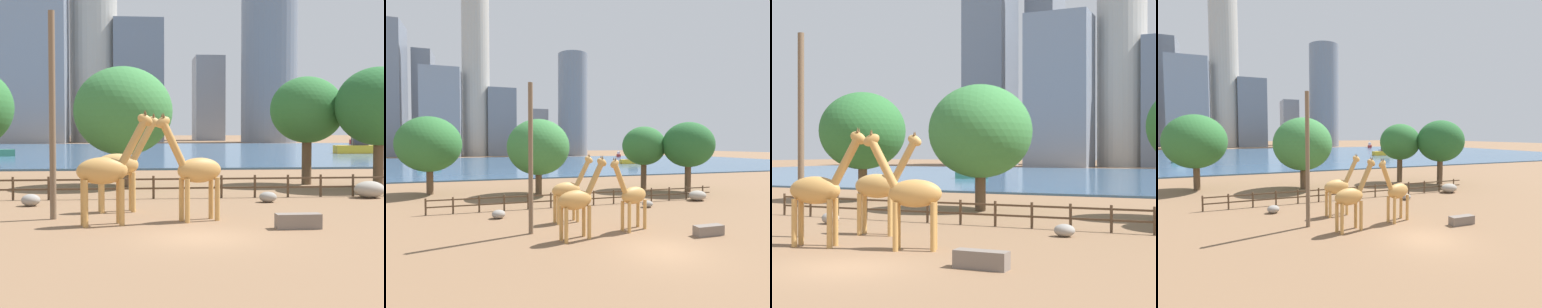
% 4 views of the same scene
% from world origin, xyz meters
% --- Properties ---
extents(ground_plane, '(400.00, 400.00, 0.00)m').
position_xyz_m(ground_plane, '(0.00, 80.00, 0.00)').
color(ground_plane, brown).
extents(harbor_water, '(180.00, 86.00, 0.20)m').
position_xyz_m(harbor_water, '(0.00, 77.00, 0.10)').
color(harbor_water, '#3D6084').
rests_on(harbor_water, ground).
extents(giraffe_tall, '(3.31, 1.22, 4.73)m').
position_xyz_m(giraffe_tall, '(-3.06, 6.96, 2.25)').
color(giraffe_tall, tan).
rests_on(giraffe_tall, ground).
extents(giraffe_companion, '(3.33, 1.36, 4.76)m').
position_xyz_m(giraffe_companion, '(-3.53, 3.12, 2.26)').
color(giraffe_companion, '#C18C47').
rests_on(giraffe_companion, ground).
extents(giraffe_young, '(3.13, 1.66, 4.66)m').
position_xyz_m(giraffe_young, '(0.22, 3.85, 2.20)').
color(giraffe_young, '#C18C47').
rests_on(giraffe_young, ground).
extents(utility_pole, '(0.28, 0.28, 9.09)m').
position_xyz_m(utility_pole, '(-5.96, 4.95, 4.55)').
color(utility_pole, brown).
rests_on(utility_pole, ground).
extents(boulder_near_fence, '(0.95, 0.76, 0.57)m').
position_xyz_m(boulder_near_fence, '(4.74, 9.79, 0.29)').
color(boulder_near_fence, gray).
rests_on(boulder_near_fence, ground).
extents(boulder_small, '(0.97, 0.82, 0.62)m').
position_xyz_m(boulder_small, '(-7.71, 9.43, 0.31)').
color(boulder_small, gray).
rests_on(boulder_small, ground).
extents(feeding_trough, '(1.80, 0.60, 0.60)m').
position_xyz_m(feeding_trough, '(4.09, 1.57, 0.30)').
color(feeding_trough, '#72665B').
rests_on(feeding_trough, ground).
extents(enclosure_fence, '(26.12, 0.14, 1.30)m').
position_xyz_m(enclosure_fence, '(-0.17, 12.00, 0.76)').
color(enclosure_fence, '#4C3826').
rests_on(enclosure_fence, ground).
extents(tree_center_broad, '(6.72, 6.72, 8.18)m').
position_xyz_m(tree_center_broad, '(-3.16, 19.16, 5.14)').
color(tree_center_broad, brown).
rests_on(tree_center_broad, ground).
extents(tree_left_small, '(6.68, 6.68, 8.47)m').
position_xyz_m(tree_left_small, '(-14.47, 22.57, 5.45)').
color(tree_left_small, brown).
rests_on(tree_left_small, ground).
extents(boat_sailboat, '(4.84, 3.17, 4.10)m').
position_xyz_m(boat_sailboat, '(-20.84, 58.73, 0.89)').
color(boat_sailboat, '#337259').
rests_on(boat_sailboat, harbor_water).
extents(skyline_block_central, '(13.09, 13.09, 88.43)m').
position_xyz_m(skyline_block_central, '(-13.79, 144.48, 44.22)').
color(skyline_block_central, '#ADA89E').
rests_on(skyline_block_central, ground).
extents(skyline_block_right, '(12.46, 14.98, 62.56)m').
position_xyz_m(skyline_block_right, '(-52.52, 147.25, 31.28)').
color(skyline_block_right, slate).
rests_on(skyline_block_right, ground).
extents(skyline_tower_short, '(8.98, 15.68, 55.30)m').
position_xyz_m(skyline_tower_short, '(-41.12, 166.23, 27.65)').
color(skyline_tower_short, slate).
rests_on(skyline_tower_short, ground).
extents(skyline_block_wide, '(16.63, 11.28, 40.08)m').
position_xyz_m(skyline_block_wide, '(-28.41, 135.23, 20.04)').
color(skyline_block_wide, gray).
rests_on(skyline_block_wide, ground).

